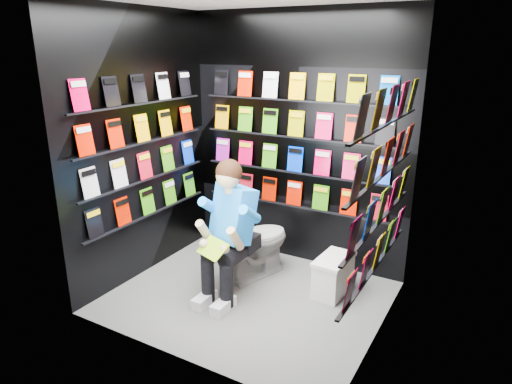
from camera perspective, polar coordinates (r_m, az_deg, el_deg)
The scene contains 13 objects.
floor at distance 4.37m, azimuth -1.01°, elevation -13.00°, with size 2.40×2.40×0.00m, color #5F5F5C.
wall_back at distance 4.74m, azimuth 5.13°, elevation 6.30°, with size 2.40×0.04×2.60m, color black.
wall_front at distance 3.09m, azimuth -10.67°, elevation -0.22°, with size 2.40×0.04×2.60m, color black.
wall_left at distance 4.59m, azimuth -14.16°, elevation 5.46°, with size 0.04×2.00×2.60m, color black.
wall_right at distance 3.43m, azimuth 16.35°, elevation 1.20°, with size 0.04×2.00×2.60m, color black.
comics_back at distance 4.71m, azimuth 4.98°, elevation 6.30°, with size 2.10×0.06×1.37m, color #C51500, non-canonical shape.
comics_left at distance 4.57m, azimuth -13.89°, elevation 5.49°, with size 0.06×1.70×1.37m, color #C51500, non-canonical shape.
comics_right at distance 3.44m, azimuth 15.87°, elevation 1.35°, with size 0.06×1.70×1.37m, color #C51500, non-canonical shape.
toilet at distance 4.61m, azimuth -0.11°, elevation -6.13°, with size 0.42×0.75×0.73m, color white.
longbox at distance 4.42m, azimuth 9.61°, elevation -10.44°, with size 0.24×0.44×0.33m, color white.
longbox_lid at distance 4.34m, azimuth 9.74°, elevation -8.30°, with size 0.27×0.47×0.03m, color white.
reader at distance 4.16m, azimuth -2.72°, elevation -2.85°, with size 0.53×0.77×1.41m, color #1A82EF, non-canonical shape.
held_comic at distance 3.97m, azimuth -5.41°, elevation -7.01°, with size 0.28×0.01×0.20m, color green.
Camera 1 is at (1.93, -3.22, 2.24)m, focal length 32.00 mm.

